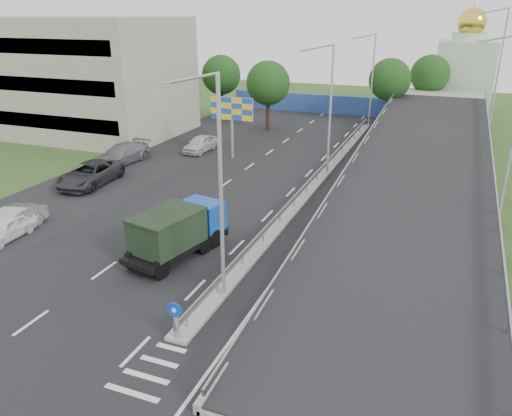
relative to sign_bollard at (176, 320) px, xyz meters
The scene contains 24 objects.
ground 2.41m from the sign_bollard, 90.00° to the right, with size 160.00×160.00×0.00m, color #2D4C1E.
road_surface 18.11m from the sign_bollard, 99.55° to the left, with size 26.00×90.00×0.04m, color black.
parking_strip 23.98m from the sign_bollard, 131.91° to the left, with size 8.00×90.00×0.05m, color black.
median 21.85m from the sign_bollard, 90.00° to the left, with size 1.00×44.00×0.20m, color gray.
overpass_ramp 23.09m from the sign_bollard, 71.04° to the left, with size 10.00×50.00×3.50m.
median_guardrail 21.83m from the sign_bollard, 90.00° to the left, with size 0.09×44.00×0.71m.
sign_bollard is the anchor object (origin of this frame).
lamp_post_near 6.12m from the sign_bollard, 88.36° to the left, with size 2.74×0.18×10.08m.
lamp_post_mid 24.30m from the sign_bollard, 89.74° to the left, with size 2.74×0.18×10.08m.
lamp_post_far 44.08m from the sign_bollard, 89.86° to the left, with size 2.74×0.18×10.08m.
beige_building 42.59m from the sign_bollard, 135.17° to the left, with size 24.00×14.00×12.00m, color gray.
blue_wall 49.99m from the sign_bollard, 94.59° to the left, with size 30.00×0.50×2.40m, color #293596.
church 58.84m from the sign_bollard, 80.19° to the left, with size 7.00×7.00×13.80m.
billboard 27.53m from the sign_bollard, 109.21° to the left, with size 4.00×0.24×5.50m.
tree_left_mid 39.34m from the sign_bollard, 104.81° to the left, with size 4.80×4.80×7.60m.
tree_median_far 46.06m from the sign_bollard, 87.50° to the left, with size 4.80×4.80×7.60m.
tree_left_far 46.64m from the sign_bollard, 112.80° to the left, with size 4.80×4.80×7.60m.
tree_ramp_far 53.33m from the sign_bollard, 83.52° to the left, with size 4.80×4.80×7.60m.
dump_truck 7.80m from the sign_bollard, 118.99° to the left, with size 3.52×6.57×2.75m.
parked_car_a 15.13m from the sign_bollard, 160.70° to the left, with size 1.56×3.88×1.32m, color white.
parked_car_b 15.83m from the sign_bollard, 158.12° to the left, with size 1.55×4.46×1.47m, color #A0A1A6.
parked_car_c 21.96m from the sign_bollard, 137.25° to the left, with size 2.85×6.17×1.72m, color #2B2C2F.
parked_car_d 27.01m from the sign_bollard, 129.93° to the left, with size 2.36×5.80×1.68m, color gray.
parked_car_e 29.65m from the sign_bollard, 115.56° to the left, with size 1.79×4.46×1.52m, color silver.
Camera 1 is at (9.12, -12.31, 12.48)m, focal length 35.00 mm.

